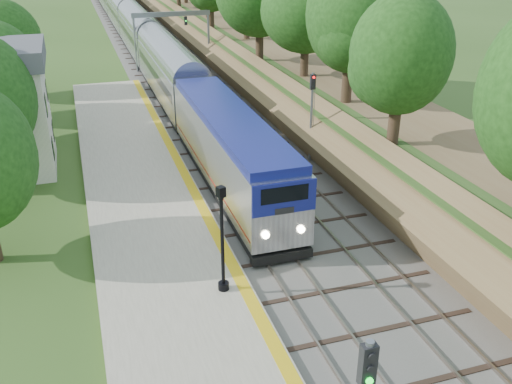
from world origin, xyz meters
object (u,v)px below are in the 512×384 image
object	(u,v)px
lamppost_far	(222,246)
signal_farside	(312,108)
signal_gantry	(172,25)
train	(122,14)

from	to	relation	value
lamppost_far	signal_farside	bearing A→B (deg)	54.19
signal_gantry	lamppost_far	xyz separation A→B (m)	(-5.69, -42.80, -2.30)
train	signal_farside	xyz separation A→B (m)	(6.20, -58.77, 1.47)
signal_gantry	signal_farside	size ratio (longest dim) A/B	1.41
lamppost_far	train	bearing A→B (deg)	87.43
train	signal_farside	bearing A→B (deg)	-83.98
train	signal_gantry	bearing A→B (deg)	-85.13
signal_farside	lamppost_far	bearing A→B (deg)	-125.81
signal_gantry	signal_farside	bearing A→B (deg)	-82.85
lamppost_far	signal_gantry	bearing A→B (deg)	82.42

